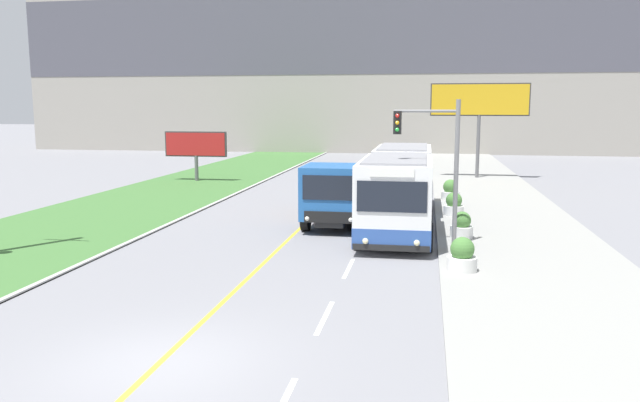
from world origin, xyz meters
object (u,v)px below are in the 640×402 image
city_bus (400,187)px  planter_round_near (462,256)px  traffic_light_mast (436,153)px  planter_round_second (462,226)px  billboard_large (480,103)px  dump_truck (337,195)px  planter_round_far (450,191)px  billboard_small (196,146)px  planter_round_third (454,205)px

city_bus → planter_round_near: (2.19, -7.70, -1.05)m
traffic_light_mast → planter_round_second: 3.33m
city_bus → billboard_large: billboard_large is taller
dump_truck → planter_round_far: size_ratio=6.62×
city_bus → dump_truck: size_ratio=1.81×
traffic_light_mast → planter_round_far: size_ratio=4.88×
traffic_light_mast → planter_round_second: bearing=54.2°
dump_truck → billboard_large: billboard_large is taller
planter_round_far → traffic_light_mast: bearing=-94.9°
billboard_small → planter_round_far: size_ratio=3.98×
billboard_small → planter_round_second: bearing=-44.2°
billboard_small → planter_round_near: size_ratio=4.11×
city_bus → planter_round_second: size_ratio=12.89×
planter_round_near → billboard_large: bearing=84.7°
city_bus → traffic_light_mast: traffic_light_mast is taller
dump_truck → traffic_light_mast: 5.45m
traffic_light_mast → planter_round_near: (0.79, -3.47, -2.80)m
traffic_light_mast → billboard_large: 22.45m
city_bus → billboard_large: bearing=75.7°
billboard_large → planter_round_near: bearing=-95.3°
billboard_small → dump_truck: bearing=-51.1°
traffic_light_mast → billboard_large: billboard_large is taller
planter_round_near → planter_round_second: (0.25, 4.91, -0.02)m
billboard_small → planter_round_second: size_ratio=4.28×
billboard_large → planter_round_near: (-2.37, -25.62, -4.64)m
planter_round_third → dump_truck: bearing=-147.1°
billboard_large → planter_round_second: 21.34m
planter_round_near → planter_round_far: bearing=89.3°
billboard_small → planter_round_third: (16.40, -11.12, -1.84)m
planter_round_third → planter_round_second: bearing=-88.9°
dump_truck → planter_round_second: size_ratio=7.12×
billboard_large → planter_round_far: bearing=-101.4°
city_bus → billboard_large: 18.85m
billboard_large → planter_round_third: bearing=-98.0°
traffic_light_mast → planter_round_near: 4.53m
billboard_large → planter_round_far: 12.05m
planter_round_near → planter_round_second: bearing=87.1°
billboard_small → traffic_light_mast: bearing=-48.5°
dump_truck → planter_round_far: bearing=58.7°
city_bus → planter_round_far: size_ratio=11.97×
city_bus → planter_round_far: city_bus is taller
city_bus → planter_round_third: size_ratio=12.16×
billboard_small → planter_round_third: 19.90m
traffic_light_mast → planter_round_far: 11.63m
traffic_light_mast → planter_round_far: bearing=85.1°
billboard_small → planter_round_second: 23.08m
planter_round_near → planter_round_far: 14.73m
city_bus → billboard_small: size_ratio=3.01×
dump_truck → planter_round_near: dump_truck is taller
planter_round_third → billboard_large: bearing=82.0°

